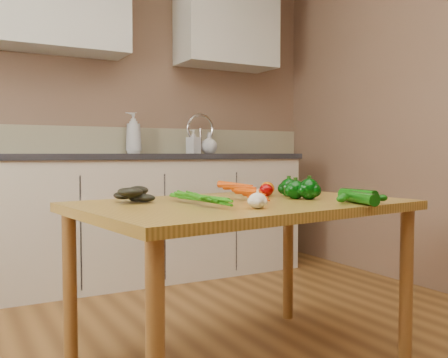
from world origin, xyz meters
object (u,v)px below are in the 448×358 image
tomato_c (291,188)px  zucchini_a (358,196)px  pepper_a (295,190)px  soap_bottle_a (133,133)px  garlic_bulb (257,201)px  zucchini_b (362,198)px  soap_bottle_c (209,143)px  leafy_greens (131,191)px  tomato_a (266,190)px  pepper_c (309,189)px  tomato_b (267,188)px  soap_bottle_b (193,142)px  carrot_bunch (232,194)px  table (243,220)px  pepper_b (289,188)px

tomato_c → zucchini_a: size_ratio=0.39×
pepper_a → soap_bottle_a: bearing=93.4°
garlic_bulb → zucchini_b: size_ratio=0.38×
soap_bottle_c → leafy_greens: bearing=94.0°
pepper_a → tomato_c: (0.13, 0.21, -0.01)m
pepper_a → tomato_a: pepper_a is taller
soap_bottle_a → pepper_c: size_ratio=3.44×
soap_bottle_c → soap_bottle_a: bearing=30.7°
tomato_b → soap_bottle_c: bearing=72.9°
leafy_greens → pepper_c: size_ratio=2.11×
leafy_greens → pepper_a: leafy_greens is taller
soap_bottle_b → leafy_greens: (-1.01, -1.56, -0.24)m
soap_bottle_b → carrot_bunch: (-0.65, -1.73, -0.25)m
table → garlic_bulb: (-0.09, -0.25, 0.11)m
pepper_c → pepper_a: bearing=131.5°
soap_bottle_b → tomato_b: (-0.33, -1.51, -0.26)m
garlic_bulb → pepper_b: pepper_b is taller
table → soap_bottle_a: (0.15, 1.82, 0.43)m
garlic_bulb → table: bearing=70.6°
soap_bottle_a → tomato_c: 1.68m
soap_bottle_a → zucchini_a: bearing=7.5°
garlic_bulb → pepper_b: (0.40, 0.35, 0.01)m
leafy_greens → zucchini_b: leafy_greens is taller
tomato_a → zucchini_b: size_ratio=0.36×
tomato_b → zucchini_b: tomato_b is taller
soap_bottle_a → tomato_c: bearing=9.6°
carrot_bunch → zucchini_a: size_ratio=1.45×
soap_bottle_a → tomato_a: soap_bottle_a is taller
table → zucchini_a: size_ratio=8.37×
soap_bottle_a → pepper_a: bearing=4.6°
table → zucchini_b: zucchini_b is taller
tomato_c → zucchini_b: size_ratio=0.36×
carrot_bunch → garlic_bulb: size_ratio=3.64×
table → tomato_c: bearing=19.6°
pepper_c → table: bearing=168.3°
soap_bottle_c → tomato_c: (-0.34, -1.53, -0.25)m
carrot_bunch → pepper_c: size_ratio=2.74×
soap_bottle_a → leafy_greens: soap_bottle_a is taller
soap_bottle_c → pepper_a: bearing=115.2°
pepper_b → zucchini_a: bearing=-78.9°
pepper_b → zucchini_b: (0.04, -0.43, -0.02)m
soap_bottle_b → garlic_bulb: bearing=49.3°
soap_bottle_a → carrot_bunch: size_ratio=1.25×
tomato_b → soap_bottle_a: bearing=94.2°
soap_bottle_b → pepper_c: size_ratio=2.08×
soap_bottle_c → tomato_c: 1.58m
zucchini_a → carrot_bunch: bearing=148.9°
soap_bottle_a → pepper_a: size_ratio=3.78×
soap_bottle_c → pepper_c: bearing=116.8°
tomato_a → zucchini_a: size_ratio=0.38×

